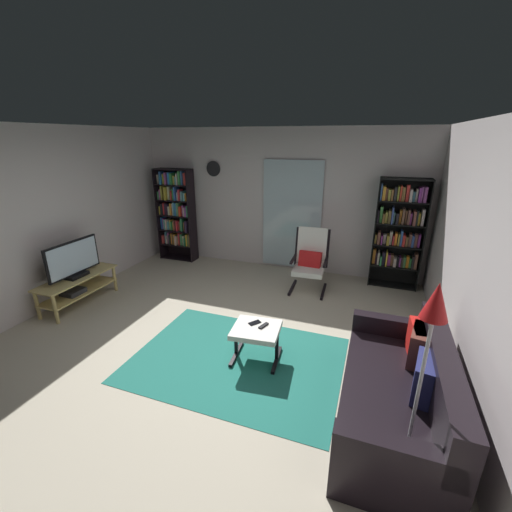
% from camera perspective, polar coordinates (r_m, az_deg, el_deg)
% --- Properties ---
extents(ground_plane, '(7.02, 7.02, 0.00)m').
position_cam_1_polar(ground_plane, '(4.33, -8.14, -14.66)').
color(ground_plane, '#BAB099').
extents(wall_back, '(5.60, 0.06, 2.60)m').
position_cam_1_polar(wall_back, '(6.38, 3.61, 9.38)').
color(wall_back, beige).
rests_on(wall_back, ground).
extents(wall_left, '(0.06, 6.00, 2.60)m').
position_cam_1_polar(wall_left, '(5.57, -34.35, 4.50)').
color(wall_left, beige).
rests_on(wall_left, ground).
extents(wall_right, '(0.06, 6.00, 2.60)m').
position_cam_1_polar(wall_right, '(3.45, 34.34, -2.98)').
color(wall_right, beige).
rests_on(wall_right, ground).
extents(glass_door_panel, '(1.10, 0.01, 2.00)m').
position_cam_1_polar(glass_door_panel, '(6.29, 6.06, 6.83)').
color(glass_door_panel, silver).
extents(area_rug, '(2.35, 1.71, 0.01)m').
position_cam_1_polar(area_rug, '(4.06, -3.22, -17.08)').
color(area_rug, '#227063').
rests_on(area_rug, ground).
extents(tv_stand, '(0.44, 1.23, 0.45)m').
position_cam_1_polar(tv_stand, '(5.76, -28.05, -4.56)').
color(tv_stand, tan).
rests_on(tv_stand, ground).
extents(television, '(0.20, 0.90, 0.55)m').
position_cam_1_polar(television, '(5.63, -28.56, -0.66)').
color(television, black).
rests_on(television, tv_stand).
extents(bookshelf_near_tv, '(0.75, 0.30, 1.85)m').
position_cam_1_polar(bookshelf_near_tv, '(7.04, -13.37, 7.39)').
color(bookshelf_near_tv, black).
rests_on(bookshelf_near_tv, ground).
extents(bookshelf_near_sofa, '(0.77, 0.30, 1.82)m').
position_cam_1_polar(bookshelf_near_sofa, '(6.00, 23.08, 4.13)').
color(bookshelf_near_sofa, black).
rests_on(bookshelf_near_sofa, ground).
extents(leather_sofa, '(0.84, 1.79, 0.81)m').
position_cam_1_polar(leather_sofa, '(3.42, 23.34, -20.60)').
color(leather_sofa, black).
rests_on(leather_sofa, ground).
extents(lounge_armchair, '(0.59, 0.68, 1.02)m').
position_cam_1_polar(lounge_armchair, '(5.60, 9.21, -0.40)').
color(lounge_armchair, black).
rests_on(lounge_armchair, ground).
extents(ottoman, '(0.57, 0.53, 0.41)m').
position_cam_1_polar(ottoman, '(3.88, 0.04, -12.94)').
color(ottoman, white).
rests_on(ottoman, ground).
extents(tv_remote, '(0.09, 0.15, 0.02)m').
position_cam_1_polar(tv_remote, '(3.86, 1.29, -11.73)').
color(tv_remote, black).
rests_on(tv_remote, ottoman).
extents(cell_phone, '(0.14, 0.15, 0.01)m').
position_cam_1_polar(cell_phone, '(3.92, -0.23, -11.27)').
color(cell_phone, black).
rests_on(cell_phone, ottoman).
extents(floor_lamp_by_sofa, '(0.22, 0.22, 1.62)m').
position_cam_1_polar(floor_lamp_by_sofa, '(2.40, 27.34, -12.18)').
color(floor_lamp_by_sofa, '#A5A5AD').
rests_on(floor_lamp_by_sofa, ground).
extents(wall_clock, '(0.29, 0.03, 0.29)m').
position_cam_1_polar(wall_clock, '(6.70, -7.23, 14.50)').
color(wall_clock, silver).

